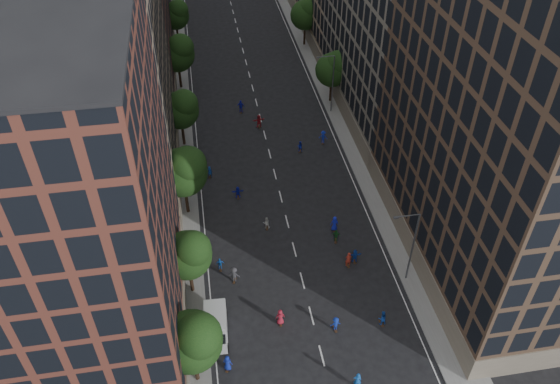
# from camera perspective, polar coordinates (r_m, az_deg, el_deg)

# --- Properties ---
(ground) EXTENTS (240.00, 240.00, 0.00)m
(ground) POSITION_cam_1_polar(r_m,az_deg,el_deg) (76.60, -1.54, 5.77)
(ground) COLOR black
(ground) RESTS_ON ground
(sidewalk_left) EXTENTS (4.00, 105.00, 0.15)m
(sidewalk_left) POSITION_cam_1_polar(r_m,az_deg,el_deg) (82.47, -10.67, 7.84)
(sidewalk_left) COLOR slate
(sidewalk_left) RESTS_ON ground
(sidewalk_right) EXTENTS (4.00, 105.00, 0.15)m
(sidewalk_right) POSITION_cam_1_polar(r_m,az_deg,el_deg) (84.87, 5.86, 9.35)
(sidewalk_right) COLOR slate
(sidewalk_right) RESTS_ON ground
(bldg_left_a) EXTENTS (14.00, 22.00, 30.00)m
(bldg_left_a) POSITION_cam_1_polar(r_m,az_deg,el_deg) (45.20, -20.77, -1.58)
(bldg_left_a) COLOR #5B2D22
(bldg_left_a) RESTS_ON ground
(bldg_left_b) EXTENTS (14.00, 26.00, 34.00)m
(bldg_left_b) POSITION_cam_1_polar(r_m,az_deg,el_deg) (64.26, -18.68, 13.98)
(bldg_left_b) COLOR #887159
(bldg_left_b) RESTS_ON ground
(bldg_right_a) EXTENTS (14.00, 30.00, 36.00)m
(bldg_right_a) POSITION_cam_1_polar(r_m,az_deg,el_deg) (52.97, 23.38, 8.26)
(bldg_right_a) COLOR #4A3627
(bldg_right_a) RESTS_ON ground
(bldg_right_b) EXTENTS (14.00, 28.00, 33.00)m
(bldg_right_b) POSITION_cam_1_polar(r_m,az_deg,el_deg) (76.89, 12.73, 18.87)
(bldg_right_b) COLOR #6D665A
(bldg_right_b) RESTS_ON ground
(tree_left_0) EXTENTS (5.20, 5.20, 8.83)m
(tree_left_0) POSITION_cam_1_polar(r_m,az_deg,el_deg) (45.79, -9.06, -15.02)
(tree_left_0) COLOR black
(tree_left_0) RESTS_ON ground
(tree_left_1) EXTENTS (4.80, 4.80, 8.21)m
(tree_left_1) POSITION_cam_1_polar(r_m,az_deg,el_deg) (52.53, -9.51, -6.36)
(tree_left_1) COLOR black
(tree_left_1) RESTS_ON ground
(tree_left_2) EXTENTS (5.60, 5.60, 9.45)m
(tree_left_2) POSITION_cam_1_polar(r_m,az_deg,el_deg) (60.98, -9.99, 2.26)
(tree_left_2) COLOR black
(tree_left_2) RESTS_ON ground
(tree_left_3) EXTENTS (5.00, 5.00, 8.58)m
(tree_left_3) POSITION_cam_1_polar(r_m,az_deg,el_deg) (72.92, -10.30, 8.59)
(tree_left_3) COLOR black
(tree_left_3) RESTS_ON ground
(tree_left_4) EXTENTS (5.40, 5.40, 9.08)m
(tree_left_4) POSITION_cam_1_polar(r_m,az_deg,el_deg) (86.91, -10.60, 14.16)
(tree_left_4) COLOR black
(tree_left_4) RESTS_ON ground
(tree_left_5) EXTENTS (4.80, 4.80, 8.33)m
(tree_left_5) POSITION_cam_1_polar(r_m,az_deg,el_deg) (101.78, -10.80, 17.79)
(tree_left_5) COLOR black
(tree_left_5) RESTS_ON ground
(tree_right_a) EXTENTS (5.00, 5.00, 8.39)m
(tree_right_a) POSITION_cam_1_polar(r_m,az_deg,el_deg) (82.34, 5.64, 12.77)
(tree_right_a) COLOR black
(tree_right_a) RESTS_ON ground
(tree_right_b) EXTENTS (5.20, 5.20, 8.83)m
(tree_right_b) POSITION_cam_1_polar(r_m,az_deg,el_deg) (99.89, 2.78, 18.16)
(tree_right_b) COLOR black
(tree_right_b) RESTS_ON ground
(streetlamp_near) EXTENTS (2.64, 0.22, 9.06)m
(streetlamp_near) POSITION_cam_1_polar(r_m,az_deg,el_deg) (54.77, 13.55, -5.27)
(streetlamp_near) COLOR #595B60
(streetlamp_near) RESTS_ON ground
(streetlamp_far) EXTENTS (2.64, 0.22, 9.06)m
(streetlamp_far) POSITION_cam_1_polar(r_m,az_deg,el_deg) (79.88, 5.39, 11.50)
(streetlamp_far) COLOR #595B60
(streetlamp_far) RESTS_ON ground
(cargo_van) EXTENTS (2.42, 4.76, 2.47)m
(cargo_van) POSITION_cam_1_polar(r_m,az_deg,el_deg) (52.13, -6.73, -13.74)
(cargo_van) COLOR silver
(cargo_van) RESTS_ON ground
(skater_0) EXTENTS (1.00, 0.84, 1.74)m
(skater_0) POSITION_cam_1_polar(r_m,az_deg,el_deg) (50.33, -5.51, -17.38)
(skater_0) COLOR #122599
(skater_0) RESTS_ON ground
(skater_1) EXTENTS (0.79, 0.61, 1.95)m
(skater_1) POSITION_cam_1_polar(r_m,az_deg,el_deg) (49.55, 8.08, -18.94)
(skater_1) COLOR #1655B3
(skater_1) RESTS_ON ground
(skater_2) EXTENTS (0.90, 0.74, 1.71)m
(skater_2) POSITION_cam_1_polar(r_m,az_deg,el_deg) (53.75, 10.63, -12.84)
(skater_2) COLOR #1441A7
(skater_2) RESTS_ON ground
(skater_3) EXTENTS (1.06, 0.66, 1.58)m
(skater_3) POSITION_cam_1_polar(r_m,az_deg,el_deg) (52.82, 5.82, -13.57)
(skater_3) COLOR #132C9C
(skater_3) RESTS_ON ground
(skater_4) EXTENTS (0.89, 0.38, 1.51)m
(skater_4) POSITION_cam_1_polar(r_m,az_deg,el_deg) (57.73, -6.28, -7.51)
(skater_4) COLOR blue
(skater_4) RESTS_ON ground
(skater_5) EXTENTS (1.52, 0.53, 1.62)m
(skater_5) POSITION_cam_1_polar(r_m,az_deg,el_deg) (58.62, 7.82, -6.66)
(skater_5) COLOR #13379F
(skater_5) RESTS_ON ground
(skater_6) EXTENTS (0.90, 0.60, 1.82)m
(skater_6) POSITION_cam_1_polar(r_m,az_deg,el_deg) (52.87, 0.03, -12.96)
(skater_6) COLOR #A81C2F
(skater_6) RESTS_ON ground
(skater_7) EXTENTS (0.75, 0.56, 1.87)m
(skater_7) POSITION_cam_1_polar(r_m,az_deg,el_deg) (58.03, 7.15, -7.01)
(skater_7) COLOR #AA2B1C
(skater_7) RESTS_ON ground
(skater_8) EXTENTS (0.75, 0.59, 1.50)m
(skater_8) POSITION_cam_1_polar(r_m,az_deg,el_deg) (61.79, -1.42, -3.27)
(skater_8) COLOR white
(skater_8) RESTS_ON ground
(skater_9) EXTENTS (1.35, 1.05, 1.83)m
(skater_9) POSITION_cam_1_polar(r_m,az_deg,el_deg) (56.38, -4.81, -8.63)
(skater_9) COLOR #3A3A3F
(skater_9) RESTS_ON ground
(skater_10) EXTENTS (1.03, 0.65, 1.62)m
(skater_10) POSITION_cam_1_polar(r_m,az_deg,el_deg) (60.53, 5.88, -4.59)
(skater_10) COLOR #1B5C24
(skater_10) RESTS_ON ground
(skater_11) EXTENTS (1.46, 0.49, 1.56)m
(skater_11) POSITION_cam_1_polar(r_m,az_deg,el_deg) (65.94, -4.43, -0.06)
(skater_11) COLOR #161EB5
(skater_11) RESTS_ON ground
(skater_12) EXTENTS (0.93, 0.62, 1.87)m
(skater_12) POSITION_cam_1_polar(r_m,az_deg,el_deg) (61.72, 5.71, -3.33)
(skater_12) COLOR #161EB3
(skater_12) RESTS_ON ground
(skater_13) EXTENTS (0.65, 0.52, 1.56)m
(skater_13) POSITION_cam_1_polar(r_m,az_deg,el_deg) (69.49, -7.35, 2.12)
(skater_13) COLOR #1443A9
(skater_13) RESTS_ON ground
(skater_14) EXTENTS (0.90, 0.80, 1.52)m
(skater_14) POSITION_cam_1_polar(r_m,az_deg,el_deg) (73.39, 2.10, 4.76)
(skater_14) COLOR #1626B6
(skater_14) RESTS_ON ground
(skater_15) EXTENTS (1.37, 1.09, 1.86)m
(skater_15) POSITION_cam_1_polar(r_m,az_deg,el_deg) (75.09, 4.53, 5.72)
(skater_15) COLOR #1427A9
(skater_15) RESTS_ON ground
(skater_16) EXTENTS (1.24, 0.86, 1.95)m
(skater_16) POSITION_cam_1_polar(r_m,az_deg,el_deg) (81.69, -4.10, 8.88)
(skater_16) COLOR #161BB9
(skater_16) RESTS_ON ground
(skater_17) EXTENTS (1.84, 0.82, 1.92)m
(skater_17) POSITION_cam_1_polar(r_m,az_deg,el_deg) (78.22, -2.22, 7.39)
(skater_17) COLOR #A71B25
(skater_17) RESTS_ON ground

